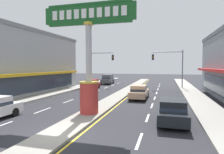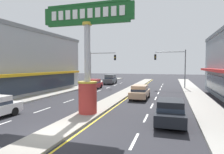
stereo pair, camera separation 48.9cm
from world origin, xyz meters
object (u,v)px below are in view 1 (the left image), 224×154
sedan_near_right_lane (92,84)px  sedan_mid_left_lane (139,92)px  traffic_light_right_side (171,62)px  suv_far_left_oncoming (108,79)px  district_sign (89,64)px  storefront_left (14,63)px  sedan_near_left_lane (172,111)px  traffic_light_left_side (97,63)px

sedan_near_right_lane → sedan_mid_left_lane: size_ratio=1.02×
traffic_light_right_side → suv_far_left_oncoming: (-12.13, 4.87, -3.26)m
suv_far_left_oncoming → district_sign: bearing=-76.3°
traffic_light_right_side → sedan_mid_left_lane: bearing=-107.6°
district_sign → traffic_light_right_side: 20.48m
district_sign → traffic_light_right_side: size_ratio=1.30×
traffic_light_right_side → storefront_left: bearing=-152.3°
district_sign → sedan_near_right_lane: 16.99m
sedan_near_left_lane → suv_far_left_oncoming: bearing=115.5°
district_sign → traffic_light_left_side: 20.06m
traffic_light_left_side → traffic_light_right_side: size_ratio=1.00×
district_sign → sedan_mid_left_lane: district_sign is taller
storefront_left → sedan_near_left_lane: 22.60m
traffic_light_left_side → district_sign: bearing=-72.0°
traffic_light_right_side → suv_far_left_oncoming: traffic_light_right_side is taller
storefront_left → sedan_mid_left_lane: storefront_left is taller
sedan_near_right_lane → suv_far_left_oncoming: 8.75m
traffic_light_left_side → traffic_light_right_side: (12.41, 0.44, 0.00)m
district_sign → traffic_light_left_side: district_sign is taller
sedan_near_right_lane → district_sign: bearing=-69.3°
suv_far_left_oncoming → sedan_near_left_lane: bearing=-64.5°
traffic_light_right_side → sedan_near_left_lane: 20.22m
storefront_left → traffic_light_left_side: storefront_left is taller
sedan_near_right_lane → sedan_near_left_lane: (11.84, -16.04, 0.00)m
district_sign → suv_far_left_oncoming: (-5.92, 24.38, -2.85)m
district_sign → suv_far_left_oncoming: district_sign is taller
sedan_mid_left_lane → traffic_light_right_side: bearing=72.4°
district_sign → traffic_light_left_side: bearing=108.0°
traffic_light_left_side → sedan_near_right_lane: bearing=-85.3°
sedan_near_left_lane → sedan_mid_left_lane: 9.21m
sedan_near_right_lane → traffic_light_right_side: bearing=17.7°
district_sign → sedan_near_right_lane: (-5.92, 15.63, -3.04)m
district_sign → traffic_light_left_side: (-6.21, 19.07, 0.41)m
storefront_left → traffic_light_right_side: storefront_left is taller
district_sign → sedan_near_right_lane: district_sign is taller
district_sign → sedan_near_left_lane: size_ratio=1.88×
traffic_light_left_side → suv_far_left_oncoming: (0.28, 5.31, -3.26)m
suv_far_left_oncoming → sedan_mid_left_lane: bearing=-62.2°
sedan_mid_left_lane → storefront_left: bearing=178.5°
traffic_light_left_side → sedan_near_right_lane: size_ratio=1.41×
sedan_near_right_lane → suv_far_left_oncoming: size_ratio=0.93×
traffic_light_left_side → sedan_mid_left_lane: 14.43m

